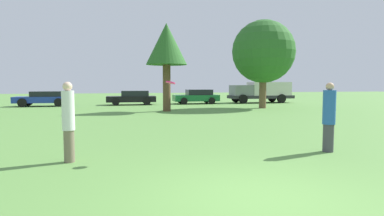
{
  "coord_description": "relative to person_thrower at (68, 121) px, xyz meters",
  "views": [
    {
      "loc": [
        -2.14,
        -4.5,
        1.81
      ],
      "look_at": [
        0.1,
        4.71,
        1.09
      ],
      "focal_mm": 29.69,
      "sensor_mm": 36.0,
      "label": 1
    }
  ],
  "objects": [
    {
      "name": "ground_plane",
      "position": [
        3.19,
        -3.22,
        -0.96
      ],
      "size": [
        120.0,
        120.0,
        0.0
      ],
      "primitive_type": "plane",
      "color": "#5B8E42"
    },
    {
      "name": "person_thrower",
      "position": [
        0.0,
        0.0,
        0.0
      ],
      "size": [
        0.28,
        0.28,
        1.86
      ],
      "rotation": [
        0.0,
        0.0,
        -0.06
      ],
      "color": "#726651",
      "rests_on": "ground"
    },
    {
      "name": "person_catcher",
      "position": [
        6.58,
        -0.42,
        -0.02
      ],
      "size": [
        0.33,
        0.33,
        1.85
      ],
      "rotation": [
        0.0,
        0.0,
        3.08
      ],
      "color": "#3F3F47",
      "rests_on": "ground"
    },
    {
      "name": "frisbee",
      "position": [
        2.38,
        -0.06,
        0.88
      ],
      "size": [
        0.24,
        0.24,
        0.1
      ],
      "color": "#F21E72"
    },
    {
      "name": "tree_1",
      "position": [
        4.39,
        13.16,
        3.36
      ],
      "size": [
        2.71,
        2.71,
        5.8
      ],
      "color": "brown",
      "rests_on": "ground"
    },
    {
      "name": "tree_2",
      "position": [
        11.85,
        14.21,
        3.24
      ],
      "size": [
        4.66,
        4.66,
        6.55
      ],
      "color": "brown",
      "rests_on": "ground"
    },
    {
      "name": "parked_car_blue",
      "position": [
        -4.59,
        20.31,
        -0.31
      ],
      "size": [
        4.36,
        1.98,
        1.22
      ],
      "rotation": [
        0.0,
        0.0,
        3.12
      ],
      "color": "#1E389E",
      "rests_on": "ground"
    },
    {
      "name": "parked_car_black",
      "position": [
        2.51,
        20.42,
        -0.32
      ],
      "size": [
        4.24,
        1.89,
        1.23
      ],
      "rotation": [
        0.0,
        0.0,
        3.12
      ],
      "color": "black",
      "rests_on": "ground"
    },
    {
      "name": "parked_car_green",
      "position": [
        8.36,
        20.57,
        -0.29
      ],
      "size": [
        4.16,
        2.14,
        1.31
      ],
      "rotation": [
        0.0,
        0.0,
        3.12
      ],
      "color": "#196633",
      "rests_on": "ground"
    },
    {
      "name": "delivery_truck_grey",
      "position": [
        14.88,
        20.67,
        0.17
      ],
      "size": [
        6.26,
        2.32,
        2.0
      ],
      "rotation": [
        0.0,
        0.0,
        3.12
      ],
      "color": "#2D2D33",
      "rests_on": "ground"
    }
  ]
}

